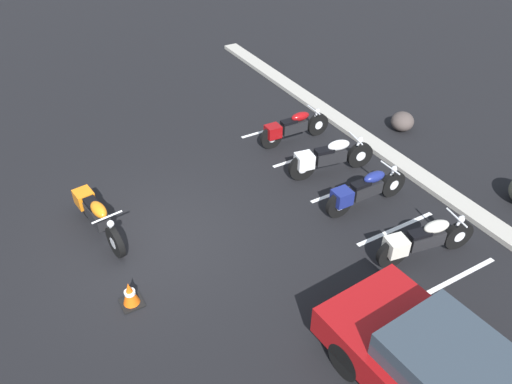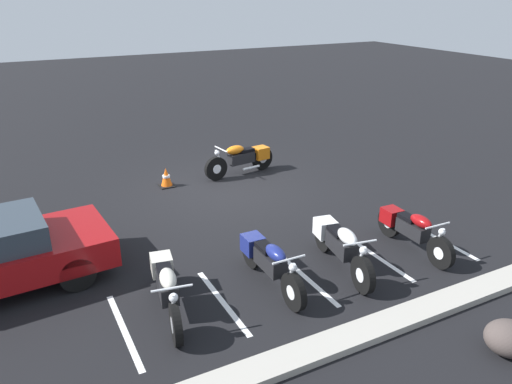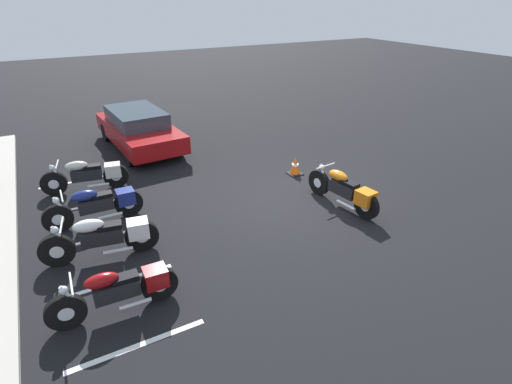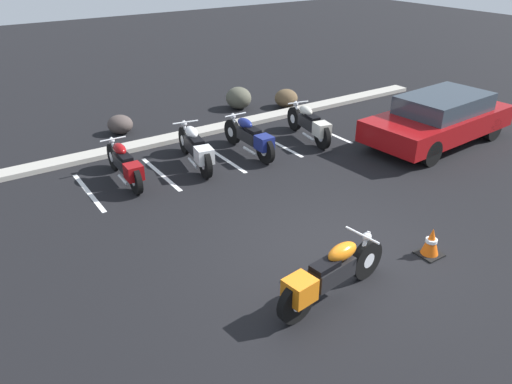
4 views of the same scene
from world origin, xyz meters
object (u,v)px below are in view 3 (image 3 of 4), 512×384
(motorcycle_orange_featured, at_px, (345,190))
(parked_bike_1, at_px, (106,236))
(parked_bike_0, at_px, (120,289))
(car_red, at_px, (139,128))
(traffic_cone, at_px, (295,166))
(parked_bike_3, at_px, (89,174))
(parked_bike_2, at_px, (99,204))

(motorcycle_orange_featured, distance_m, parked_bike_1, 5.54)
(parked_bike_0, relative_size, car_red, 0.48)
(car_red, relative_size, traffic_cone, 8.47)
(parked_bike_3, height_order, car_red, car_red)
(parked_bike_2, relative_size, traffic_cone, 4.21)
(parked_bike_1, bearing_deg, parked_bike_2, -84.50)
(parked_bike_1, distance_m, traffic_cone, 5.80)
(parked_bike_1, height_order, car_red, car_red)
(parked_bike_2, height_order, car_red, car_red)
(parked_bike_0, distance_m, parked_bike_3, 5.05)
(parked_bike_1, relative_size, parked_bike_2, 1.03)
(parked_bike_3, xyz_separation_m, traffic_cone, (-1.73, -5.40, -0.22))
(traffic_cone, bearing_deg, parked_bike_0, 120.48)
(parked_bike_0, height_order, traffic_cone, parked_bike_0)
(parked_bike_0, xyz_separation_m, car_red, (7.74, -2.25, 0.24))
(traffic_cone, bearing_deg, car_red, 37.51)
(motorcycle_orange_featured, height_order, parked_bike_1, parked_bike_1)
(parked_bike_0, xyz_separation_m, parked_bike_2, (3.19, -0.18, 0.02))
(motorcycle_orange_featured, xyz_separation_m, parked_bike_3, (4.00, 5.34, -0.01))
(parked_bike_3, bearing_deg, motorcycle_orange_featured, 153.11)
(parked_bike_3, bearing_deg, car_red, -116.80)
(parked_bike_2, distance_m, car_red, 5.00)
(traffic_cone, bearing_deg, parked_bike_1, 106.12)
(parked_bike_1, bearing_deg, parked_bike_0, 96.99)
(parked_bike_0, xyz_separation_m, parked_bike_1, (1.71, -0.08, 0.03))
(motorcycle_orange_featured, bearing_deg, car_red, 19.06)
(parked_bike_3, relative_size, traffic_cone, 4.20)
(parked_bike_3, bearing_deg, parked_bike_2, 98.09)
(parked_bike_1, xyz_separation_m, parked_bike_3, (3.34, -0.16, -0.01))
(parked_bike_3, bearing_deg, parked_bike_1, 97.12)
(car_red, bearing_deg, parked_bike_1, -23.87)
(motorcycle_orange_featured, relative_size, parked_bike_3, 1.02)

